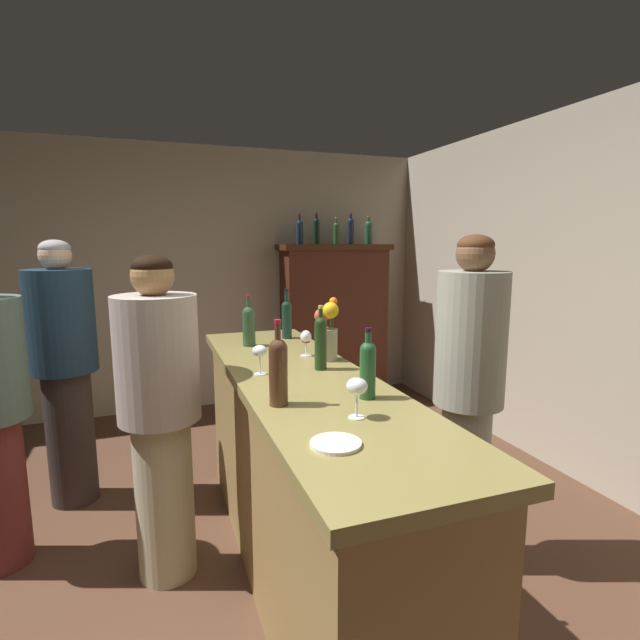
# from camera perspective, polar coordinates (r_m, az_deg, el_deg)

# --- Properties ---
(wall_back) EXTENTS (5.58, 0.12, 2.63)m
(wall_back) POSITION_cam_1_polar(r_m,az_deg,el_deg) (5.01, -18.72, 4.47)
(wall_back) COLOR #B6A890
(wall_back) RESTS_ON ground
(bar_counter) EXTENTS (0.64, 2.45, 1.05)m
(bar_counter) POSITION_cam_1_polar(r_m,az_deg,el_deg) (2.52, -2.03, -18.12)
(bar_counter) COLOR olive
(bar_counter) RESTS_ON ground
(display_cabinet) EXTENTS (1.17, 0.43, 1.67)m
(display_cabinet) POSITION_cam_1_polar(r_m,az_deg,el_deg) (5.10, 1.69, -0.01)
(display_cabinet) COLOR #462014
(display_cabinet) RESTS_ON ground
(wine_bottle_malbec) EXTENTS (0.07, 0.07, 0.29)m
(wine_bottle_malbec) POSITION_cam_1_polar(r_m,az_deg,el_deg) (1.97, 5.72, -5.58)
(wine_bottle_malbec) COLOR #214E28
(wine_bottle_malbec) RESTS_ON bar_counter
(wine_bottle_riesling) EXTENTS (0.07, 0.07, 0.34)m
(wine_bottle_riesling) POSITION_cam_1_polar(r_m,az_deg,el_deg) (1.88, -5.00, -5.80)
(wine_bottle_riesling) COLOR #4C2D1C
(wine_bottle_riesling) RESTS_ON bar_counter
(wine_bottle_merlot) EXTENTS (0.08, 0.08, 0.32)m
(wine_bottle_merlot) POSITION_cam_1_polar(r_m,az_deg,el_deg) (2.98, -8.50, -0.47)
(wine_bottle_merlot) COLOR #2D4C30
(wine_bottle_merlot) RESTS_ON bar_counter
(wine_bottle_rose) EXTENTS (0.06, 0.06, 0.33)m
(wine_bottle_rose) POSITION_cam_1_polar(r_m,az_deg,el_deg) (2.40, 0.07, -2.47)
(wine_bottle_rose) COLOR #1E3517
(wine_bottle_rose) RESTS_ON bar_counter
(wine_bottle_syrah) EXTENTS (0.07, 0.07, 0.33)m
(wine_bottle_syrah) POSITION_cam_1_polar(r_m,az_deg,el_deg) (3.20, -3.99, 0.33)
(wine_bottle_syrah) COLOR #173125
(wine_bottle_syrah) RESTS_ON bar_counter
(wine_glass_front) EXTENTS (0.07, 0.07, 0.15)m
(wine_glass_front) POSITION_cam_1_polar(r_m,az_deg,el_deg) (2.70, -1.68, -2.23)
(wine_glass_front) COLOR white
(wine_glass_front) RESTS_ON bar_counter
(wine_glass_mid) EXTENTS (0.08, 0.08, 0.15)m
(wine_glass_mid) POSITION_cam_1_polar(r_m,az_deg,el_deg) (1.75, 4.42, -8.04)
(wine_glass_mid) COLOR white
(wine_glass_mid) RESTS_ON bar_counter
(wine_glass_rear) EXTENTS (0.07, 0.07, 0.15)m
(wine_glass_rear) POSITION_cam_1_polar(r_m,az_deg,el_deg) (2.33, -7.20, -3.82)
(wine_glass_rear) COLOR white
(wine_glass_rear) RESTS_ON bar_counter
(flower_arrangement) EXTENTS (0.13, 0.17, 0.34)m
(flower_arrangement) POSITION_cam_1_polar(r_m,az_deg,el_deg) (2.59, 0.84, -1.28)
(flower_arrangement) COLOR tan
(flower_arrangement) RESTS_ON bar_counter
(cheese_plate) EXTENTS (0.16, 0.16, 0.01)m
(cheese_plate) POSITION_cam_1_polar(r_m,az_deg,el_deg) (1.56, 1.88, -14.53)
(cheese_plate) COLOR white
(cheese_plate) RESTS_ON bar_counter
(display_bottle_left) EXTENTS (0.07, 0.07, 0.31)m
(display_bottle_left) POSITION_cam_1_polar(r_m,az_deg,el_deg) (4.91, -2.45, 10.59)
(display_bottle_left) COLOR #19283A
(display_bottle_left) RESTS_ON display_cabinet
(display_bottle_midleft) EXTENTS (0.06, 0.06, 0.32)m
(display_bottle_midleft) POSITION_cam_1_polar(r_m,az_deg,el_deg) (4.97, -0.43, 10.72)
(display_bottle_midleft) COLOR black
(display_bottle_midleft) RESTS_ON display_cabinet
(display_bottle_center) EXTENTS (0.06, 0.06, 0.28)m
(display_bottle_center) POSITION_cam_1_polar(r_m,az_deg,el_deg) (5.04, 1.95, 10.43)
(display_bottle_center) COLOR #2B5227
(display_bottle_center) RESTS_ON display_cabinet
(display_bottle_midright) EXTENTS (0.07, 0.07, 0.32)m
(display_bottle_midright) POSITION_cam_1_polar(r_m,az_deg,el_deg) (5.10, 3.68, 10.70)
(display_bottle_midright) COLOR #1C2338
(display_bottle_midright) RESTS_ON display_cabinet
(display_bottle_right) EXTENTS (0.08, 0.08, 0.30)m
(display_bottle_right) POSITION_cam_1_polar(r_m,az_deg,el_deg) (5.19, 5.82, 10.48)
(display_bottle_right) COLOR #235234
(display_bottle_right) RESTS_ON display_cabinet
(patron_near_entrance) EXTENTS (0.40, 0.40, 1.70)m
(patron_near_entrance) POSITION_cam_1_polar(r_m,az_deg,el_deg) (3.45, -28.20, -4.61)
(patron_near_entrance) COLOR #332A27
(patron_near_entrance) RESTS_ON ground
(patron_in_grey) EXTENTS (0.40, 0.40, 1.63)m
(patron_in_grey) POSITION_cam_1_polar(r_m,az_deg,el_deg) (2.50, -18.58, -9.92)
(patron_in_grey) COLOR #B7B090
(patron_in_grey) RESTS_ON ground
(bartender) EXTENTS (0.35, 0.35, 1.73)m
(bartender) POSITION_cam_1_polar(r_m,az_deg,el_deg) (2.55, 17.29, -7.96)
(bartender) COLOR #979C8E
(bartender) RESTS_ON ground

